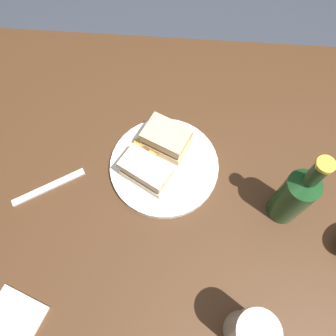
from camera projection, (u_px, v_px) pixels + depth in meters
name	position (u px, v px, depth m)	size (l,w,h in m)	color
ground_plane	(170.00, 245.00, 1.50)	(6.00, 6.00, 0.00)	#333842
dining_table	(171.00, 221.00, 1.15)	(1.18, 0.93, 0.75)	#422816
plate	(164.00, 166.00, 0.82)	(0.26, 0.26, 0.02)	white
sandwich_half_left	(167.00, 139.00, 0.80)	(0.13, 0.11, 0.06)	#CCB284
sandwich_half_right	(146.00, 171.00, 0.77)	(0.13, 0.11, 0.07)	beige
potato_wedge_front	(145.00, 144.00, 0.82)	(0.05, 0.02, 0.02)	gold
potato_wedge_middle	(147.00, 161.00, 0.81)	(0.05, 0.02, 0.02)	gold
potato_wedge_back	(133.00, 153.00, 0.81)	(0.04, 0.02, 0.02)	#B77F33
pint_glass	(249.00, 331.00, 0.62)	(0.08, 0.08, 0.14)	white
cider_bottle	(295.00, 195.00, 0.69)	(0.07, 0.07, 0.25)	#19421E
napkin	(15.00, 317.00, 0.68)	(0.11, 0.09, 0.01)	silver
fork	(49.00, 187.00, 0.80)	(0.18, 0.02, 0.01)	silver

